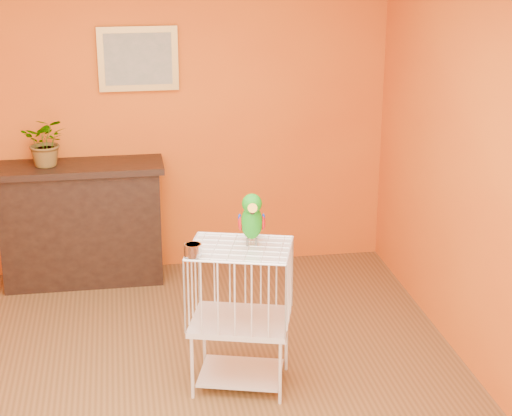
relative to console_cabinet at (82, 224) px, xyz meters
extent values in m
plane|color=brown|center=(0.51, -2.02, -0.49)|extent=(4.50, 4.50, 0.00)
plane|color=#D05C13|center=(0.51, 0.23, 0.81)|extent=(4.00, 0.00, 4.00)
plane|color=#D05C13|center=(2.51, -2.02, 0.81)|extent=(0.00, 4.50, 4.50)
cube|color=black|center=(0.00, 0.00, -0.03)|extent=(1.23, 0.41, 0.92)
cube|color=black|center=(0.00, 0.00, 0.46)|extent=(1.31, 0.47, 0.05)
cube|color=black|center=(0.00, -0.18, -0.03)|extent=(0.86, 0.02, 0.46)
cube|color=maroon|center=(-0.25, -0.05, -0.13)|extent=(0.05, 0.18, 0.29)
cube|color=#345229|center=(-0.17, -0.05, -0.13)|extent=(0.05, 0.18, 0.29)
cube|color=maroon|center=(-0.08, -0.05, -0.13)|extent=(0.05, 0.18, 0.29)
cube|color=#345229|center=(0.02, -0.05, -0.13)|extent=(0.05, 0.18, 0.29)
cube|color=maroon|center=(0.13, -0.05, -0.13)|extent=(0.05, 0.18, 0.29)
imported|color=#26722D|center=(-0.22, 0.05, 0.64)|extent=(0.40, 0.43, 0.30)
cube|color=#AA823C|center=(0.51, 0.20, 1.26)|extent=(0.62, 0.03, 0.50)
cube|color=gray|center=(0.51, 0.18, 1.26)|extent=(0.52, 0.01, 0.40)
cube|color=silver|center=(1.01, -1.80, -0.42)|extent=(0.60, 0.52, 0.02)
cube|color=silver|center=(1.01, -1.80, -0.06)|extent=(0.70, 0.61, 0.04)
cube|color=silver|center=(1.01, -1.80, 0.43)|extent=(0.70, 0.61, 0.01)
cylinder|color=silver|center=(0.69, -1.93, -0.28)|extent=(0.02, 0.02, 0.41)
cylinder|color=silver|center=(1.21, -2.08, -0.28)|extent=(0.02, 0.02, 0.41)
cylinder|color=silver|center=(0.81, -1.53, -0.28)|extent=(0.02, 0.02, 0.41)
cylinder|color=silver|center=(1.32, -1.68, -0.28)|extent=(0.02, 0.02, 0.41)
cylinder|color=silver|center=(0.72, -1.90, 0.47)|extent=(0.10, 0.10, 0.07)
cylinder|color=#59544C|center=(1.06, -1.78, 0.45)|extent=(0.02, 0.02, 0.05)
cylinder|color=#59544C|center=(1.11, -1.78, 0.45)|extent=(0.02, 0.02, 0.05)
ellipsoid|color=#148B11|center=(1.08, -1.78, 0.58)|extent=(0.15, 0.20, 0.24)
ellipsoid|color=#148B11|center=(1.08, -1.82, 0.71)|extent=(0.13, 0.14, 0.12)
cone|color=orange|center=(1.07, -1.88, 0.70)|extent=(0.06, 0.08, 0.08)
cone|color=black|center=(1.07, -1.86, 0.68)|extent=(0.03, 0.03, 0.03)
sphere|color=black|center=(1.04, -1.84, 0.72)|extent=(0.02, 0.02, 0.02)
sphere|color=black|center=(1.12, -1.85, 0.72)|extent=(0.02, 0.02, 0.02)
ellipsoid|color=#A50C0C|center=(1.02, -1.76, 0.57)|extent=(0.04, 0.07, 0.08)
ellipsoid|color=navy|center=(1.15, -1.78, 0.57)|extent=(0.04, 0.07, 0.08)
cone|color=#148B11|center=(1.09, -1.70, 0.50)|extent=(0.09, 0.18, 0.13)
camera|label=1|loc=(0.33, -6.51, 2.30)|focal=60.00mm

